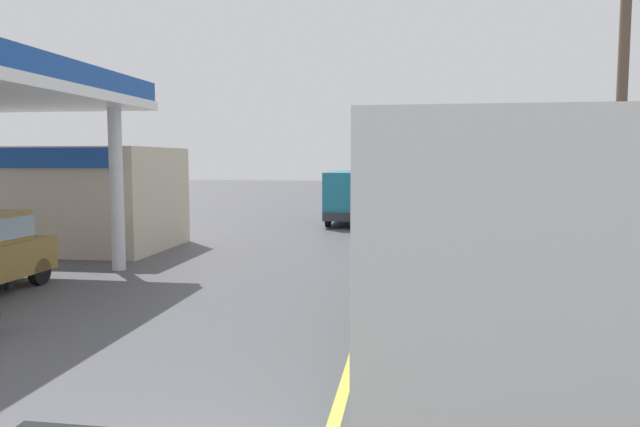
{
  "coord_description": "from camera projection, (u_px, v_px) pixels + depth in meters",
  "views": [
    {
      "loc": [
        0.82,
        -4.93,
        2.98
      ],
      "look_at": [
        -1.5,
        10.0,
        1.6
      ],
      "focal_mm": 32.76,
      "sensor_mm": 36.0,
      "label": 1
    }
  ],
  "objects": [
    {
      "name": "ground",
      "position": [
        391.0,
        230.0,
        24.93
      ],
      "size": [
        120.0,
        120.0,
        0.0
      ],
      "primitive_type": "plane",
      "color": "#4C4C51"
    },
    {
      "name": "pedestrian_near_pump",
      "position": [
        5.0,
        249.0,
        13.45
      ],
      "size": [
        0.55,
        0.22,
        1.66
      ],
      "color": "#33333F",
      "rests_on": "ground"
    },
    {
      "name": "car_trailing_behind_bus",
      "position": [
        444.0,
        209.0,
        23.67
      ],
      "size": [
        1.7,
        4.2,
        1.82
      ],
      "color": "black",
      "rests_on": "ground"
    },
    {
      "name": "utility_pole_roadside",
      "position": [
        621.0,
        114.0,
        13.41
      ],
      "size": [
        1.8,
        0.24,
        7.75
      ],
      "color": "brown",
      "rests_on": "ground"
    },
    {
      "name": "minibus_opposing_lane",
      "position": [
        352.0,
        192.0,
        27.98
      ],
      "size": [
        2.04,
        6.13,
        2.44
      ],
      "color": "teal",
      "rests_on": "ground"
    },
    {
      "name": "lane_divider_stripe",
      "position": [
        386.0,
        247.0,
        20.01
      ],
      "size": [
        0.16,
        50.0,
        0.01
      ],
      "primitive_type": "cube",
      "color": "#D8CC4C",
      "rests_on": "ground"
    },
    {
      "name": "gas_station_roadside",
      "position": [
        27.0,
        172.0,
        17.71
      ],
      "size": [
        9.1,
        11.95,
        5.1
      ],
      "color": "#194799",
      "rests_on": "ground"
    },
    {
      "name": "coach_bus_main",
      "position": [
        467.0,
        242.0,
        9.01
      ],
      "size": [
        2.6,
        11.04,
        3.69
      ],
      "color": "white",
      "rests_on": "ground"
    }
  ]
}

